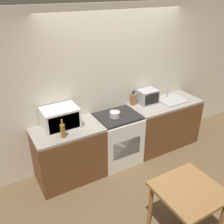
# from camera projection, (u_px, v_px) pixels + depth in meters

# --- Properties ---
(ground_plane) EXTENTS (16.00, 16.00, 0.00)m
(ground_plane) POSITION_uv_depth(u_px,v_px,m) (146.00, 179.00, 4.07)
(ground_plane) COLOR brown
(wall_back) EXTENTS (10.00, 0.06, 2.60)m
(wall_back) POSITION_uv_depth(u_px,v_px,m) (115.00, 85.00, 4.26)
(wall_back) COLOR beige
(wall_back) RESTS_ON ground_plane
(counter_left_run) EXTENTS (1.05, 0.62, 0.90)m
(counter_left_run) POSITION_uv_depth(u_px,v_px,m) (69.00, 154.00, 3.92)
(counter_left_run) COLOR brown
(counter_left_run) RESTS_ON ground_plane
(counter_right_run) EXTENTS (1.34, 0.62, 0.90)m
(counter_right_run) POSITION_uv_depth(u_px,v_px,m) (163.00, 124.00, 4.77)
(counter_right_run) COLOR brown
(counter_right_run) RESTS_ON ground_plane
(stove_range) EXTENTS (0.72, 0.62, 0.90)m
(stove_range) POSITION_uv_depth(u_px,v_px,m) (117.00, 139.00, 4.31)
(stove_range) COLOR silver
(stove_range) RESTS_ON ground_plane
(kettle) EXTENTS (0.17, 0.17, 0.16)m
(kettle) POSITION_uv_depth(u_px,v_px,m) (115.00, 113.00, 4.04)
(kettle) COLOR #B7B7BC
(kettle) RESTS_ON stove_range
(microwave) EXTENTS (0.53, 0.37, 0.32)m
(microwave) POSITION_uv_depth(u_px,v_px,m) (60.00, 118.00, 3.70)
(microwave) COLOR silver
(microwave) RESTS_ON counter_left_run
(bottle) EXTENTS (0.07, 0.07, 0.28)m
(bottle) POSITION_uv_depth(u_px,v_px,m) (63.00, 131.00, 3.47)
(bottle) COLOR olive
(bottle) RESTS_ON counter_left_run
(knife_block) EXTENTS (0.09, 0.08, 0.27)m
(knife_block) POSITION_uv_depth(u_px,v_px,m) (133.00, 99.00, 4.43)
(knife_block) COLOR brown
(knife_block) RESTS_ON counter_right_run
(toaster_oven) EXTENTS (0.34, 0.27, 0.25)m
(toaster_oven) POSITION_uv_depth(u_px,v_px,m) (148.00, 96.00, 4.49)
(toaster_oven) COLOR #999BA0
(toaster_oven) RESTS_ON counter_right_run
(sink_basin) EXTENTS (0.47, 0.41, 0.24)m
(sink_basin) POSITION_uv_depth(u_px,v_px,m) (172.00, 100.00, 4.63)
(sink_basin) COLOR #999BA0
(sink_basin) RESTS_ON counter_right_run
(dining_table) EXTENTS (0.71, 0.70, 0.76)m
(dining_table) POSITION_uv_depth(u_px,v_px,m) (188.00, 197.00, 2.87)
(dining_table) COLOR brown
(dining_table) RESTS_ON ground_plane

